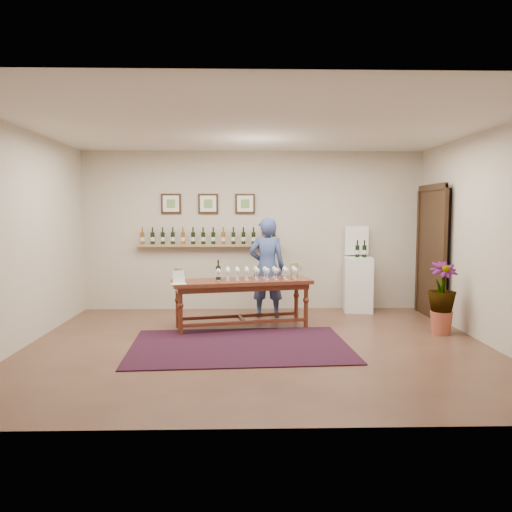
{
  "coord_description": "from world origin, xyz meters",
  "views": [
    {
      "loc": [
        -0.18,
        -6.35,
        1.73
      ],
      "look_at": [
        0.0,
        0.8,
        1.1
      ],
      "focal_mm": 35.0,
      "sensor_mm": 36.0,
      "label": 1
    }
  ],
  "objects_px": {
    "potted_plant": "(442,298)",
    "tasting_table": "(242,287)",
    "person": "(267,268)",
    "display_pedestal": "(358,284)"
  },
  "relations": [
    {
      "from": "potted_plant",
      "to": "tasting_table",
      "type": "bearing_deg",
      "value": 170.84
    },
    {
      "from": "display_pedestal",
      "to": "person",
      "type": "distance_m",
      "value": 1.7
    },
    {
      "from": "potted_plant",
      "to": "person",
      "type": "relative_size",
      "value": 0.54
    },
    {
      "from": "person",
      "to": "potted_plant",
      "type": "bearing_deg",
      "value": 154.61
    },
    {
      "from": "display_pedestal",
      "to": "potted_plant",
      "type": "height_order",
      "value": "display_pedestal"
    },
    {
      "from": "person",
      "to": "display_pedestal",
      "type": "bearing_deg",
      "value": -163.59
    },
    {
      "from": "tasting_table",
      "to": "display_pedestal",
      "type": "height_order",
      "value": "display_pedestal"
    },
    {
      "from": "display_pedestal",
      "to": "person",
      "type": "height_order",
      "value": "person"
    },
    {
      "from": "display_pedestal",
      "to": "potted_plant",
      "type": "xyz_separation_m",
      "value": [
        0.81,
        -1.66,
        0.05
      ]
    },
    {
      "from": "person",
      "to": "tasting_table",
      "type": "bearing_deg",
      "value": 63.89
    }
  ]
}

